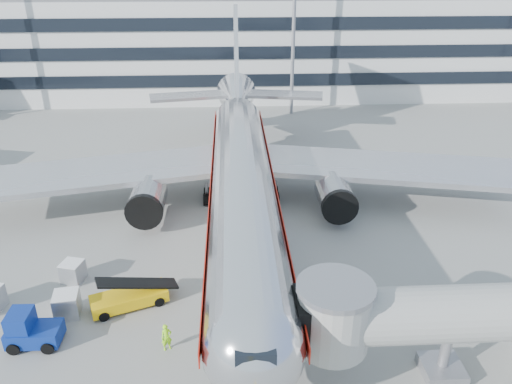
{
  "coord_description": "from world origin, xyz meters",
  "views": [
    {
      "loc": [
        -0.85,
        -28.01,
        21.11
      ],
      "look_at": [
        1.05,
        7.53,
        4.0
      ],
      "focal_mm": 35.0,
      "sensor_mm": 36.0,
      "label": 1
    }
  ],
  "objects_px": {
    "belt_loader": "(129,297)",
    "cargo_container_left": "(67,304)",
    "main_jet": "(241,169)",
    "cargo_container_right": "(73,271)",
    "ramp_worker": "(167,337)",
    "baggage_tug": "(30,330)"
  },
  "relations": [
    {
      "from": "belt_loader",
      "to": "ramp_worker",
      "type": "height_order",
      "value": "belt_loader"
    },
    {
      "from": "cargo_container_left",
      "to": "cargo_container_right",
      "type": "distance_m",
      "value": 3.86
    },
    {
      "from": "belt_loader",
      "to": "cargo_container_left",
      "type": "relative_size",
      "value": 3.05
    },
    {
      "from": "main_jet",
      "to": "cargo_container_right",
      "type": "xyz_separation_m",
      "value": [
        -12.25,
        -9.72,
        -3.49
      ]
    },
    {
      "from": "belt_loader",
      "to": "cargo_container_right",
      "type": "height_order",
      "value": "belt_loader"
    },
    {
      "from": "belt_loader",
      "to": "ramp_worker",
      "type": "bearing_deg",
      "value": -54.93
    },
    {
      "from": "belt_loader",
      "to": "cargo_container_left",
      "type": "xyz_separation_m",
      "value": [
        -3.79,
        -0.7,
        0.12
      ]
    },
    {
      "from": "main_jet",
      "to": "belt_loader",
      "type": "bearing_deg",
      "value": -121.23
    },
    {
      "from": "main_jet",
      "to": "belt_loader",
      "type": "distance_m",
      "value": 15.4
    },
    {
      "from": "cargo_container_right",
      "to": "ramp_worker",
      "type": "distance_m",
      "value": 10.35
    },
    {
      "from": "belt_loader",
      "to": "baggage_tug",
      "type": "xyz_separation_m",
      "value": [
        -5.16,
        -3.27,
        0.3
      ]
    },
    {
      "from": "cargo_container_left",
      "to": "ramp_worker",
      "type": "xyz_separation_m",
      "value": [
        6.7,
        -3.44,
        0.05
      ]
    },
    {
      "from": "baggage_tug",
      "to": "ramp_worker",
      "type": "xyz_separation_m",
      "value": [
        8.07,
        -0.88,
        -0.13
      ]
    },
    {
      "from": "main_jet",
      "to": "ramp_worker",
      "type": "height_order",
      "value": "main_jet"
    },
    {
      "from": "main_jet",
      "to": "cargo_container_left",
      "type": "height_order",
      "value": "main_jet"
    },
    {
      "from": "cargo_container_left",
      "to": "ramp_worker",
      "type": "bearing_deg",
      "value": -27.2
    },
    {
      "from": "cargo_container_right",
      "to": "main_jet",
      "type": "bearing_deg",
      "value": 38.42
    },
    {
      "from": "belt_loader",
      "to": "cargo_container_left",
      "type": "height_order",
      "value": "belt_loader"
    },
    {
      "from": "ramp_worker",
      "to": "main_jet",
      "type": "bearing_deg",
      "value": 52.0
    },
    {
      "from": "main_jet",
      "to": "baggage_tug",
      "type": "distance_m",
      "value": 20.89
    },
    {
      "from": "belt_loader",
      "to": "baggage_tug",
      "type": "bearing_deg",
      "value": -147.69
    },
    {
      "from": "baggage_tug",
      "to": "cargo_container_right",
      "type": "relative_size",
      "value": 1.81
    }
  ]
}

